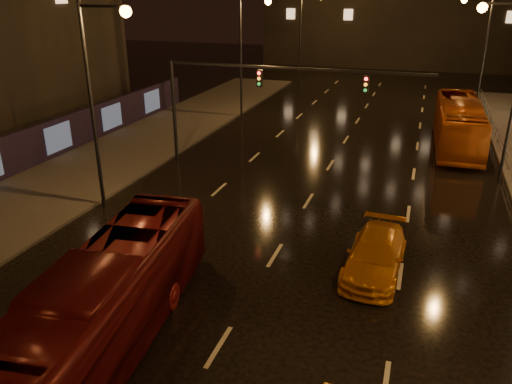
% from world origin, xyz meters
% --- Properties ---
extents(ground, '(140.00, 140.00, 0.00)m').
position_xyz_m(ground, '(0.00, 20.00, 0.00)').
color(ground, black).
rests_on(ground, ground).
extents(sidewalk_left, '(7.00, 70.00, 0.15)m').
position_xyz_m(sidewalk_left, '(-13.50, 15.00, 0.07)').
color(sidewalk_left, '#38332D').
rests_on(sidewalk_left, ground).
extents(traffic_signal, '(15.31, 0.32, 6.20)m').
position_xyz_m(traffic_signal, '(-5.06, 20.00, 4.74)').
color(traffic_signal, black).
rests_on(traffic_signal, ground).
extents(bus_red, '(3.89, 11.31, 3.09)m').
position_xyz_m(bus_red, '(-3.17, 3.07, 1.54)').
color(bus_red, '#4E0B0B').
rests_on(bus_red, ground).
extents(bus_curb, '(2.99, 11.72, 3.25)m').
position_xyz_m(bus_curb, '(7.47, 28.79, 1.62)').
color(bus_curb, '#A44410').
rests_on(bus_curb, ground).
extents(taxi_far, '(2.26, 5.06, 1.44)m').
position_xyz_m(taxi_far, '(4.00, 10.00, 0.72)').
color(taxi_far, '#C26B12').
rests_on(taxi_far, ground).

